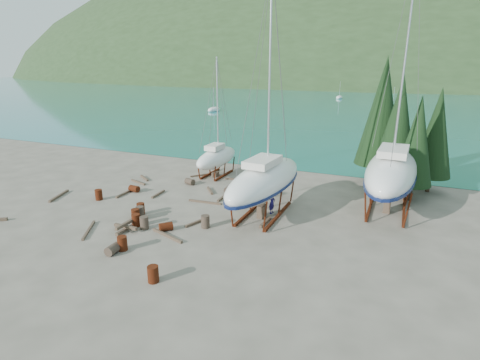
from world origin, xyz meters
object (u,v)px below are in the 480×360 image
at_px(large_sailboat_far, 391,171).
at_px(small_sailboat_shore, 217,157).
at_px(worker, 272,202).
at_px(large_sailboat_near, 265,180).

distance_m(large_sailboat_far, small_sailboat_shore, 16.61).
bearing_deg(worker, large_sailboat_near, 144.88).
bearing_deg(large_sailboat_far, small_sailboat_shore, 171.86).
bearing_deg(small_sailboat_shore, large_sailboat_near, -44.48).
xyz_separation_m(large_sailboat_far, worker, (-7.90, -4.27, -2.24)).
height_order(large_sailboat_far, small_sailboat_shore, large_sailboat_far).
bearing_deg(worker, small_sailboat_shore, 51.53).
relative_size(large_sailboat_far, small_sailboat_shore, 1.65).
relative_size(large_sailboat_far, worker, 11.04).
xyz_separation_m(small_sailboat_shore, worker, (8.37, -7.38, -1.03)).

